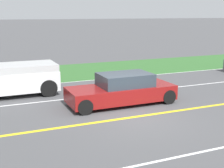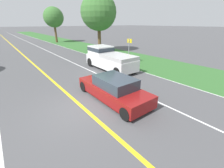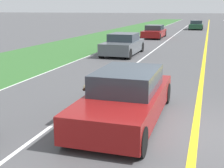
{
  "view_description": "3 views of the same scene",
  "coord_description": "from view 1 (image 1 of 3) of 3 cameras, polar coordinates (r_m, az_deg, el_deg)",
  "views": [
    {
      "loc": [
        -10.06,
        5.36,
        3.87
      ],
      "look_at": [
        2.03,
        0.16,
        0.88
      ],
      "focal_mm": 50.0,
      "sensor_mm": 36.0,
      "label": 1
    },
    {
      "loc": [
        -2.87,
        -6.11,
        3.99
      ],
      "look_at": [
        1.99,
        0.14,
        0.75
      ],
      "focal_mm": 24.0,
      "sensor_mm": 36.0,
      "label": 2
    },
    {
      "loc": [
        -0.15,
        7.41,
        2.9
      ],
      "look_at": [
        2.06,
        0.23,
        1.07
      ],
      "focal_mm": 50.0,
      "sensor_mm": 36.0,
      "label": 3
    }
  ],
  "objects": [
    {
      "name": "grass_verge_right",
      "position": [
        21.12,
        -8.2,
        2.17
      ],
      "size": [
        6.0,
        160.0,
        0.03
      ],
      "primitive_type": "cube",
      "color": "#33662D",
      "rests_on": "ground"
    },
    {
      "name": "ego_car",
      "position": [
        13.51,
        1.84,
        -1.09
      ],
      "size": [
        1.82,
        4.65,
        1.34
      ],
      "color": "maroon",
      "rests_on": "ground"
    },
    {
      "name": "dog",
      "position": [
        14.88,
        2.31,
        -0.2
      ],
      "size": [
        0.36,
        1.15,
        0.83
      ],
      "rotation": [
        0.0,
        0.0,
        -0.18
      ],
      "color": "#D1B784",
      "rests_on": "ground"
    },
    {
      "name": "lane_dash_oncoming",
      "position": [
        9.31,
        14.83,
        -12.17
      ],
      "size": [
        0.1,
        160.0,
        0.01
      ],
      "primitive_type": "cube",
      "color": "white",
      "rests_on": "ground"
    },
    {
      "name": "ground_plane",
      "position": [
        12.04,
        4.53,
        -5.98
      ],
      "size": [
        400.0,
        400.0,
        0.0
      ],
      "primitive_type": "plane",
      "color": "#4C4C4F"
    },
    {
      "name": "lane_dash_same_dir",
      "position": [
        15.08,
        -1.67,
        -2.04
      ],
      "size": [
        0.1,
        160.0,
        0.01
      ],
      "primitive_type": "cube",
      "color": "white",
      "rests_on": "ground"
    },
    {
      "name": "centre_divider_line",
      "position": [
        12.04,
        4.53,
        -5.96
      ],
      "size": [
        0.18,
        160.0,
        0.01
      ],
      "primitive_type": "cube",
      "color": "yellow",
      "rests_on": "ground"
    },
    {
      "name": "lane_edge_line_right",
      "position": [
        18.29,
        -5.72,
        0.55
      ],
      "size": [
        0.14,
        160.0,
        0.01
      ],
      "primitive_type": "cube",
      "color": "white",
      "rests_on": "ground"
    }
  ]
}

